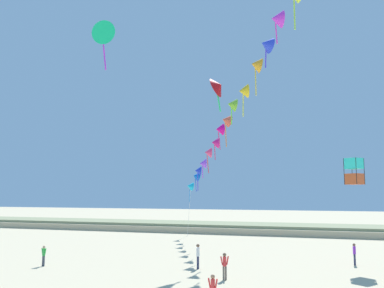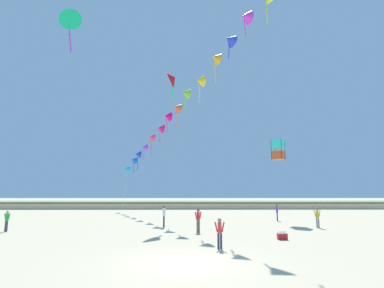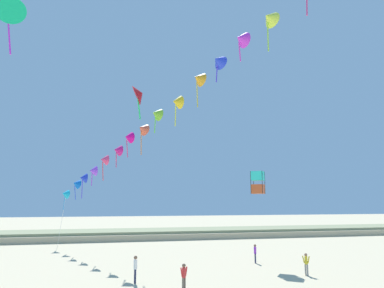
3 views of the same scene
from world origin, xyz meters
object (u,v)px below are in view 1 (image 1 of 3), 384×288
person_near_left (213,288)px  person_near_right (44,254)px  person_far_center (225,264)px  large_kite_low_lead (218,86)px  person_mid_center (354,253)px  person_far_right (198,254)px  large_kite_mid_trail (105,34)px  large_kite_high_solo (354,171)px

person_near_left → person_near_right: size_ratio=1.01×
person_far_center → large_kite_low_lead: 16.31m
person_near_right → person_mid_center: bearing=19.2°
person_far_center → person_near_right: bearing=177.8°
person_far_right → large_kite_mid_trail: (-10.07, 3.27, 19.17)m
person_near_left → person_far_center: 6.27m
person_near_left → person_mid_center: 16.17m
person_mid_center → person_far_center: size_ratio=0.97×
person_far_center → person_mid_center: bearing=45.4°
person_near_left → large_kite_mid_trail: large_kite_mid_trail is taller
person_far_right → large_kite_mid_trail: bearing=162.0°
person_near_left → person_far_center: (-0.91, 6.21, 0.08)m
person_near_left → person_far_right: person_far_right is taller
person_mid_center → person_far_right: bearing=-154.5°
large_kite_high_solo → person_far_right: bearing=-157.3°
large_kite_mid_trail → large_kite_high_solo: (21.15, 1.36, -13.11)m
person_far_center → large_kite_low_lead: large_kite_low_lead is taller
person_near_left → large_kite_high_solo: bearing=61.8°
person_near_right → person_far_center: bearing=-2.2°
large_kite_low_lead → person_mid_center: bearing=-0.2°
person_mid_center → person_near_left: bearing=-116.5°
person_far_center → large_kite_mid_trail: 23.95m
person_near_left → person_near_right: 16.40m
person_near_right → person_far_center: 14.04m
large_kite_mid_trail → large_kite_high_solo: 24.92m
person_near_left → person_mid_center: size_ratio=0.95×
person_far_center → large_kite_high_solo: (8.36, 7.71, 6.12)m
large_kite_low_lead → large_kite_mid_trail: 11.86m
person_mid_center → large_kite_low_lead: (-10.56, 0.05, 13.85)m
large_kite_mid_trail → large_kite_high_solo: bearing=3.7°
person_near_left → person_near_right: (-14.94, 6.75, -0.01)m
person_near_right → person_mid_center: size_ratio=0.93×
person_far_right → person_near_right: bearing=-167.4°
person_near_left → person_near_right: person_near_left is taller
person_near_right → large_kite_high_solo: (22.39, 7.16, 6.20)m
large_kite_mid_trail → large_kite_low_lead: bearing=10.7°
person_near_left → large_kite_mid_trail: size_ratio=0.33×
person_far_right → large_kite_low_lead: 14.73m
person_near_left → person_far_center: bearing=98.4°
large_kite_mid_trail → large_kite_high_solo: size_ratio=2.33×
large_kite_low_lead → person_far_center: bearing=-73.8°
large_kite_mid_trail → person_far_right: bearing=-18.0°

